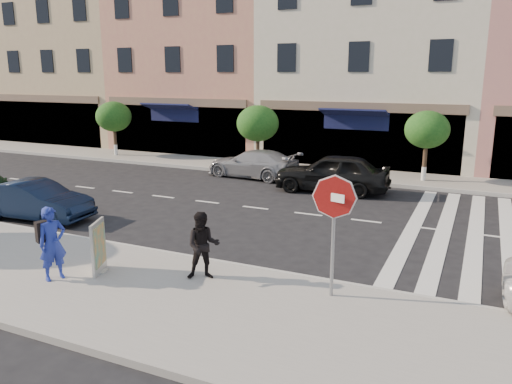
{
  "coord_description": "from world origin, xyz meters",
  "views": [
    {
      "loc": [
        5.25,
        -11.77,
        4.7
      ],
      "look_at": [
        -0.55,
        0.88,
        1.4
      ],
      "focal_mm": 35.0,
      "sensor_mm": 36.0,
      "label": 1
    }
  ],
  "objects_px": {
    "poster_board": "(99,248)",
    "car_far_mid": "(332,173)",
    "stop_sign": "(334,209)",
    "photographer": "(52,243)",
    "car_near_mid": "(36,200)",
    "walker": "(203,246)",
    "car_far_left": "(253,164)"
  },
  "relations": [
    {
      "from": "stop_sign",
      "to": "photographer",
      "type": "xyz_separation_m",
      "value": [
        -5.97,
        -1.74,
        -1.04
      ]
    },
    {
      "from": "photographer",
      "to": "car_far_left",
      "type": "xyz_separation_m",
      "value": [
        -1.06,
        12.94,
        -0.35
      ]
    },
    {
      "from": "walker",
      "to": "car_far_mid",
      "type": "bearing_deg",
      "value": 60.68
    },
    {
      "from": "poster_board",
      "to": "car_near_mid",
      "type": "bearing_deg",
      "value": 128.68
    },
    {
      "from": "photographer",
      "to": "car_far_mid",
      "type": "xyz_separation_m",
      "value": [
        3.11,
        11.62,
        -0.21
      ]
    },
    {
      "from": "car_far_left",
      "to": "photographer",
      "type": "bearing_deg",
      "value": 10.74
    },
    {
      "from": "poster_board",
      "to": "car_far_mid",
      "type": "height_order",
      "value": "car_far_mid"
    },
    {
      "from": "stop_sign",
      "to": "photographer",
      "type": "distance_m",
      "value": 6.3
    },
    {
      "from": "photographer",
      "to": "car_far_left",
      "type": "distance_m",
      "value": 12.99
    },
    {
      "from": "photographer",
      "to": "poster_board",
      "type": "xyz_separation_m",
      "value": [
        0.67,
        0.71,
        -0.24
      ]
    },
    {
      "from": "photographer",
      "to": "car_far_mid",
      "type": "bearing_deg",
      "value": 8.08
    },
    {
      "from": "walker",
      "to": "poster_board",
      "type": "xyz_separation_m",
      "value": [
        -2.38,
        -0.72,
        -0.17
      ]
    },
    {
      "from": "poster_board",
      "to": "car_far_left",
      "type": "relative_size",
      "value": 0.28
    },
    {
      "from": "walker",
      "to": "car_near_mid",
      "type": "xyz_separation_m",
      "value": [
        -7.72,
        2.26,
        -0.29
      ]
    },
    {
      "from": "stop_sign",
      "to": "photographer",
      "type": "height_order",
      "value": "stop_sign"
    },
    {
      "from": "poster_board",
      "to": "car_far_left",
      "type": "xyz_separation_m",
      "value": [
        -1.73,
        12.23,
        -0.11
      ]
    },
    {
      "from": "walker",
      "to": "car_far_mid",
      "type": "relative_size",
      "value": 0.34
    },
    {
      "from": "car_far_left",
      "to": "stop_sign",
      "type": "bearing_deg",
      "value": 38.17
    },
    {
      "from": "car_near_mid",
      "to": "car_far_mid",
      "type": "xyz_separation_m",
      "value": [
        7.77,
        7.93,
        0.15
      ]
    },
    {
      "from": "stop_sign",
      "to": "car_near_mid",
      "type": "relative_size",
      "value": 0.67
    },
    {
      "from": "photographer",
      "to": "car_far_left",
      "type": "height_order",
      "value": "photographer"
    },
    {
      "from": "stop_sign",
      "to": "car_near_mid",
      "type": "bearing_deg",
      "value": -174.44
    },
    {
      "from": "car_near_mid",
      "to": "car_far_mid",
      "type": "relative_size",
      "value": 0.84
    },
    {
      "from": "stop_sign",
      "to": "walker",
      "type": "xyz_separation_m",
      "value": [
        -2.91,
        -0.31,
        -1.1
      ]
    },
    {
      "from": "photographer",
      "to": "car_far_mid",
      "type": "distance_m",
      "value": 12.03
    },
    {
      "from": "poster_board",
      "to": "car_far_left",
      "type": "height_order",
      "value": "poster_board"
    },
    {
      "from": "car_near_mid",
      "to": "car_far_left",
      "type": "bearing_deg",
      "value": -25.79
    },
    {
      "from": "poster_board",
      "to": "walker",
      "type": "bearing_deg",
      "value": -5.22
    },
    {
      "from": "poster_board",
      "to": "car_far_mid",
      "type": "distance_m",
      "value": 11.18
    },
    {
      "from": "photographer",
      "to": "poster_board",
      "type": "relative_size",
      "value": 1.35
    },
    {
      "from": "stop_sign",
      "to": "car_near_mid",
      "type": "xyz_separation_m",
      "value": [
        -10.63,
        1.95,
        -1.39
      ]
    },
    {
      "from": "photographer",
      "to": "car_far_mid",
      "type": "relative_size",
      "value": 0.36
    }
  ]
}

